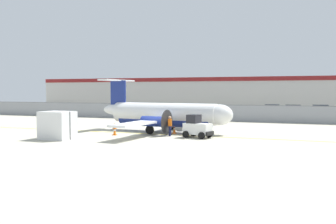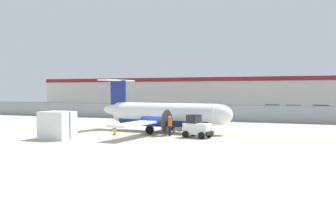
{
  "view_description": "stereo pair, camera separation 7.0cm",
  "coord_description": "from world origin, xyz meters",
  "px_view_note": "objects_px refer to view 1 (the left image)",
  "views": [
    {
      "loc": [
        12.4,
        -28.32,
        3.85
      ],
      "look_at": [
        -0.14,
        5.02,
        1.8
      ],
      "focal_mm": 40.0,
      "sensor_mm": 36.0,
      "label": 1
    },
    {
      "loc": [
        12.46,
        -28.3,
        3.85
      ],
      "look_at": [
        -0.14,
        5.02,
        1.8
      ],
      "focal_mm": 40.0,
      "sensor_mm": 36.0,
      "label": 2
    }
  ],
  "objects_px": {
    "cargo_container": "(57,125)",
    "commuter_airplane": "(166,115)",
    "parked_car_0": "(144,108)",
    "parked_car_2": "(168,110)",
    "ground_crew_worker": "(170,125)",
    "traffic_cone_near_left": "(115,126)",
    "parked_car_5": "(273,109)",
    "parked_car_1": "(150,109)",
    "traffic_cone_near_right": "(174,130)",
    "parked_car_4": "(237,111)",
    "baggage_tug": "(197,127)",
    "traffic_cone_far_left": "(115,132)",
    "parked_car_6": "(292,110)",
    "parked_car_7": "(319,110)",
    "parked_car_3": "(207,109)"
  },
  "relations": [
    {
      "from": "parked_car_4",
      "to": "parked_car_5",
      "type": "xyz_separation_m",
      "value": [
        4.63,
        5.84,
        0.0
      ]
    },
    {
      "from": "parked_car_1",
      "to": "parked_car_0",
      "type": "bearing_deg",
      "value": -47.88
    },
    {
      "from": "commuter_airplane",
      "to": "parked_car_2",
      "type": "distance_m",
      "value": 21.01
    },
    {
      "from": "traffic_cone_near_left",
      "to": "parked_car_7",
      "type": "relative_size",
      "value": 0.15
    },
    {
      "from": "commuter_airplane",
      "to": "parked_car_6",
      "type": "height_order",
      "value": "commuter_airplane"
    },
    {
      "from": "baggage_tug",
      "to": "parked_car_5",
      "type": "xyz_separation_m",
      "value": [
        3.29,
        31.18,
        0.04
      ]
    },
    {
      "from": "ground_crew_worker",
      "to": "parked_car_6",
      "type": "distance_m",
      "value": 31.53
    },
    {
      "from": "parked_car_0",
      "to": "parked_car_5",
      "type": "xyz_separation_m",
      "value": [
        20.98,
        2.34,
        0.0
      ]
    },
    {
      "from": "parked_car_2",
      "to": "parked_car_6",
      "type": "height_order",
      "value": "same"
    },
    {
      "from": "baggage_tug",
      "to": "parked_car_0",
      "type": "relative_size",
      "value": 0.59
    },
    {
      "from": "traffic_cone_near_right",
      "to": "parked_car_4",
      "type": "xyz_separation_m",
      "value": [
        1.37,
        23.25,
        0.58
      ]
    },
    {
      "from": "baggage_tug",
      "to": "parked_car_2",
      "type": "bearing_deg",
      "value": 131.26
    },
    {
      "from": "parked_car_2",
      "to": "parked_car_5",
      "type": "distance_m",
      "value": 16.65
    },
    {
      "from": "traffic_cone_near_right",
      "to": "parked_car_7",
      "type": "relative_size",
      "value": 0.15
    },
    {
      "from": "baggage_tug",
      "to": "parked_car_4",
      "type": "xyz_separation_m",
      "value": [
        -1.34,
        25.34,
        0.04
      ]
    },
    {
      "from": "ground_crew_worker",
      "to": "parked_car_7",
      "type": "distance_m",
      "value": 33.98
    },
    {
      "from": "parked_car_1",
      "to": "parked_car_4",
      "type": "xyz_separation_m",
      "value": [
        14.22,
        -1.07,
        0.0
      ]
    },
    {
      "from": "parked_car_5",
      "to": "parked_car_0",
      "type": "bearing_deg",
      "value": -177.18
    },
    {
      "from": "parked_car_2",
      "to": "parked_car_3",
      "type": "height_order",
      "value": "same"
    },
    {
      "from": "traffic_cone_near_left",
      "to": "parked_car_7",
      "type": "xyz_separation_m",
      "value": [
        19.83,
        27.88,
        0.58
      ]
    },
    {
      "from": "parked_car_1",
      "to": "parked_car_4",
      "type": "relative_size",
      "value": 0.99
    },
    {
      "from": "traffic_cone_far_left",
      "to": "parked_car_3",
      "type": "height_order",
      "value": "parked_car_3"
    },
    {
      "from": "baggage_tug",
      "to": "traffic_cone_near_left",
      "type": "xyz_separation_m",
      "value": [
        -9.75,
        3.96,
        -0.54
      ]
    },
    {
      "from": "parked_car_3",
      "to": "ground_crew_worker",
      "type": "bearing_deg",
      "value": 90.89
    },
    {
      "from": "traffic_cone_far_left",
      "to": "parked_car_7",
      "type": "bearing_deg",
      "value": 62.22
    },
    {
      "from": "cargo_container",
      "to": "commuter_airplane",
      "type": "bearing_deg",
      "value": 52.86
    },
    {
      "from": "baggage_tug",
      "to": "parked_car_7",
      "type": "bearing_deg",
      "value": 87.75
    },
    {
      "from": "traffic_cone_near_left",
      "to": "parked_car_4",
      "type": "xyz_separation_m",
      "value": [
        8.42,
        21.38,
        0.58
      ]
    },
    {
      "from": "traffic_cone_near_left",
      "to": "parked_car_2",
      "type": "xyz_separation_m",
      "value": [
        -1.32,
        18.79,
        0.58
      ]
    },
    {
      "from": "baggage_tug",
      "to": "traffic_cone_far_left",
      "type": "relative_size",
      "value": 3.97
    },
    {
      "from": "cargo_container",
      "to": "parked_car_1",
      "type": "height_order",
      "value": "cargo_container"
    },
    {
      "from": "ground_crew_worker",
      "to": "parked_car_0",
      "type": "bearing_deg",
      "value": -97.64
    },
    {
      "from": "ground_crew_worker",
      "to": "cargo_container",
      "type": "distance_m",
      "value": 9.14
    },
    {
      "from": "commuter_airplane",
      "to": "cargo_container",
      "type": "relative_size",
      "value": 6.53
    },
    {
      "from": "parked_car_2",
      "to": "parked_car_6",
      "type": "bearing_deg",
      "value": 18.49
    },
    {
      "from": "parked_car_1",
      "to": "traffic_cone_near_right",
      "type": "bearing_deg",
      "value": 118.48
    },
    {
      "from": "commuter_airplane",
      "to": "parked_car_0",
      "type": "relative_size",
      "value": 3.71
    },
    {
      "from": "parked_car_3",
      "to": "parked_car_6",
      "type": "xyz_separation_m",
      "value": [
        12.93,
        1.79,
        0.0
      ]
    },
    {
      "from": "traffic_cone_near_left",
      "to": "parked_car_5",
      "type": "relative_size",
      "value": 0.15
    },
    {
      "from": "parked_car_6",
      "to": "parked_car_7",
      "type": "distance_m",
      "value": 4.09
    },
    {
      "from": "traffic_cone_near_left",
      "to": "parked_car_1",
      "type": "distance_m",
      "value": 23.2
    },
    {
      "from": "parked_car_0",
      "to": "parked_car_4",
      "type": "bearing_deg",
      "value": -17.13
    },
    {
      "from": "parked_car_0",
      "to": "parked_car_2",
      "type": "xyz_separation_m",
      "value": [
        6.62,
        -6.08,
        0.0
      ]
    },
    {
      "from": "traffic_cone_near_left",
      "to": "parked_car_0",
      "type": "bearing_deg",
      "value": 107.71
    },
    {
      "from": "parked_car_4",
      "to": "ground_crew_worker",
      "type": "bearing_deg",
      "value": -89.82
    },
    {
      "from": "commuter_airplane",
      "to": "ground_crew_worker",
      "type": "height_order",
      "value": "commuter_airplane"
    },
    {
      "from": "commuter_airplane",
      "to": "traffic_cone_near_left",
      "type": "xyz_separation_m",
      "value": [
        -5.93,
        0.91,
        -1.29
      ]
    },
    {
      "from": "parked_car_0",
      "to": "parked_car_1",
      "type": "xyz_separation_m",
      "value": [
        2.14,
        -2.43,
        0.0
      ]
    },
    {
      "from": "parked_car_2",
      "to": "traffic_cone_near_left",
      "type": "bearing_deg",
      "value": -91.85
    },
    {
      "from": "parked_car_4",
      "to": "parked_car_6",
      "type": "height_order",
      "value": "same"
    }
  ]
}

